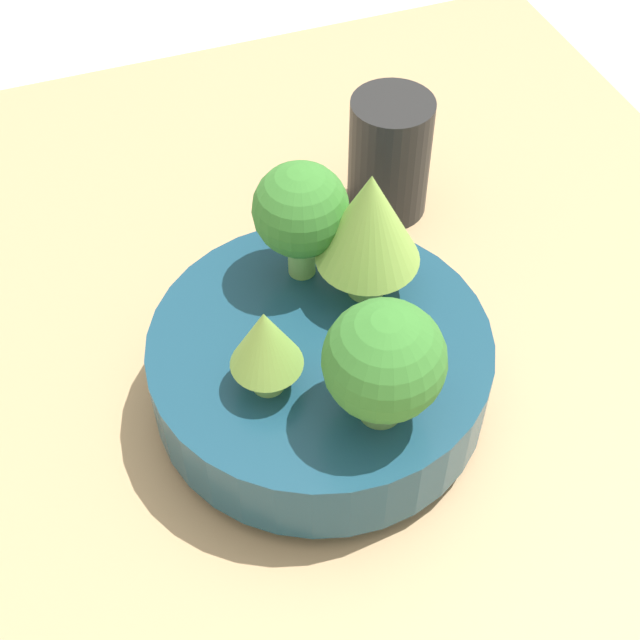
% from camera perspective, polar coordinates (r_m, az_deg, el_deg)
% --- Properties ---
extents(ground_plane, '(6.00, 6.00, 0.00)m').
position_cam_1_polar(ground_plane, '(0.64, -0.71, -9.29)').
color(ground_plane, silver).
extents(table, '(0.95, 0.83, 0.04)m').
position_cam_1_polar(table, '(0.62, -0.73, -8.31)').
color(table, tan).
rests_on(table, ground_plane).
extents(bowl, '(0.22, 0.22, 0.07)m').
position_cam_1_polar(bowl, '(0.59, 0.00, -3.06)').
color(bowl, navy).
rests_on(bowl, table).
extents(broccoli_floret_right, '(0.07, 0.07, 0.08)m').
position_cam_1_polar(broccoli_floret_right, '(0.50, 4.13, -2.73)').
color(broccoli_floret_right, '#609347').
rests_on(broccoli_floret_right, bowl).
extents(broccoli_floret_left, '(0.06, 0.06, 0.09)m').
position_cam_1_polar(broccoli_floret_left, '(0.57, -1.24, 6.95)').
color(broccoli_floret_left, '#7AB256').
rests_on(broccoli_floret_left, bowl).
extents(romanesco_piece_near, '(0.04, 0.04, 0.07)m').
position_cam_1_polar(romanesco_piece_near, '(0.51, -3.38, -1.78)').
color(romanesco_piece_near, '#7AB256').
rests_on(romanesco_piece_near, bowl).
extents(romanesco_piece_far, '(0.07, 0.07, 0.10)m').
position_cam_1_polar(romanesco_piece_far, '(0.55, 3.18, 6.29)').
color(romanesco_piece_far, '#7AB256').
rests_on(romanesco_piece_far, bowl).
extents(cup, '(0.07, 0.07, 0.10)m').
position_cam_1_polar(cup, '(0.73, 4.46, 10.39)').
color(cup, black).
rests_on(cup, table).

